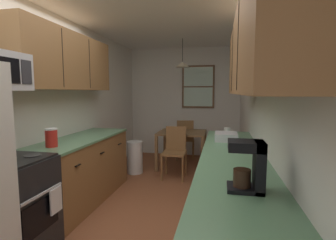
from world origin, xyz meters
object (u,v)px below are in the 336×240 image
object	(u,v)px
coffee_maker	(251,165)
dish_rack	(226,137)
mug_by_coffeemaker	(227,131)
table_serving_bowl	(181,130)
trash_bin	(135,157)
dining_chair_far	(185,138)
dining_chair_near	(175,150)
dining_table	(182,137)
stove_range	(11,207)
storage_canister	(51,138)

from	to	relation	value
coffee_maker	dish_rack	size ratio (longest dim) A/B	0.93
mug_by_coffeemaker	dish_rack	size ratio (longest dim) A/B	0.37
coffee_maker	table_serving_bowl	xyz separation A→B (m)	(-0.97, 3.41, -0.30)
trash_bin	mug_by_coffeemaker	bearing A→B (deg)	-23.73
dining_chair_far	mug_by_coffeemaker	bearing A→B (deg)	-65.15
mug_by_coffeemaker	dining_chair_far	bearing A→B (deg)	114.85
table_serving_bowl	dining_chair_near	bearing A→B (deg)	-90.45
trash_bin	mug_by_coffeemaker	distance (m)	1.93
dining_chair_far	coffee_maker	xyz separation A→B (m)	(0.96, -3.97, 0.56)
mug_by_coffeemaker	table_serving_bowl	distance (m)	1.60
dining_table	mug_by_coffeemaker	size ratio (longest dim) A/B	7.47
stove_range	dining_chair_far	distance (m)	3.87
stove_range	dining_table	bearing A→B (deg)	70.30
stove_range	storage_canister	bearing A→B (deg)	90.52
table_serving_bowl	storage_canister	bearing A→B (deg)	-113.17
dining_chair_near	mug_by_coffeemaker	bearing A→B (deg)	-36.58
dining_chair_near	stove_range	bearing A→B (deg)	-113.32
dining_chair_far	mug_by_coffeemaker	distance (m)	2.12
dining_chair_near	mug_by_coffeemaker	distance (m)	1.19
dining_chair_near	mug_by_coffeemaker	world-z (taller)	mug_by_coffeemaker
trash_bin	stove_range	bearing A→B (deg)	-96.55
dining_table	trash_bin	xyz separation A→B (m)	(-0.82, -0.54, -0.32)
dish_rack	table_serving_bowl	size ratio (longest dim) A/B	1.58
dining_table	dining_chair_far	xyz separation A→B (m)	(-0.02, 0.61, -0.12)
mug_by_coffeemaker	dining_table	bearing A→B (deg)	123.81
mug_by_coffeemaker	table_serving_bowl	size ratio (longest dim) A/B	0.58
dining_chair_near	coffee_maker	xyz separation A→B (m)	(0.98, -2.75, 0.56)
storage_canister	coffee_maker	size ratio (longest dim) A/B	0.67
coffee_maker	table_serving_bowl	bearing A→B (deg)	105.95
dining_table	table_serving_bowl	xyz separation A→B (m)	(-0.03, 0.05, 0.14)
dining_chair_far	coffee_maker	bearing A→B (deg)	-76.35
dining_chair_near	table_serving_bowl	size ratio (longest dim) A/B	4.17
dining_table	coffee_maker	bearing A→B (deg)	-74.32
stove_range	trash_bin	xyz separation A→B (m)	(0.29, 2.56, -0.17)
stove_range	trash_bin	size ratio (longest dim) A/B	1.83
storage_canister	dish_rack	bearing A→B (deg)	22.52
stove_range	coffee_maker	xyz separation A→B (m)	(2.05, -0.26, 0.59)
stove_range	dining_chair_far	world-z (taller)	stove_range
mug_by_coffeemaker	table_serving_bowl	bearing A→B (deg)	123.72
dining_chair_near	dish_rack	xyz separation A→B (m)	(0.86, -1.07, 0.45)
dining_chair_near	dish_rack	distance (m)	1.44
table_serving_bowl	stove_range	bearing A→B (deg)	-108.89
dining_chair_far	coffee_maker	world-z (taller)	coffee_maker
dining_chair_near	dining_chair_far	xyz separation A→B (m)	(0.02, 1.22, 0.00)
coffee_maker	mug_by_coffeemaker	size ratio (longest dim) A/B	2.53
storage_canister	table_serving_bowl	xyz separation A→B (m)	(1.08, 2.53, -0.25)
dining_table	trash_bin	distance (m)	1.03
dining_chair_far	storage_canister	bearing A→B (deg)	-109.48
stove_range	dining_table	size ratio (longest dim) A/B	1.18
stove_range	dish_rack	xyz separation A→B (m)	(1.94, 1.42, 0.48)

